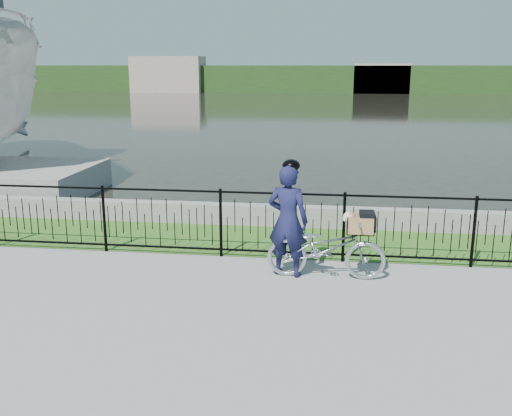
# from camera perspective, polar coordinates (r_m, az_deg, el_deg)

# --- Properties ---
(ground) EXTENTS (120.00, 120.00, 0.00)m
(ground) POSITION_cam_1_polar(r_m,az_deg,el_deg) (7.92, 1.48, -8.88)
(ground) COLOR gray
(ground) RESTS_ON ground
(grass_strip) EXTENTS (60.00, 2.00, 0.01)m
(grass_strip) POSITION_cam_1_polar(r_m,az_deg,el_deg) (10.36, 3.01, -3.26)
(grass_strip) COLOR #35641F
(grass_strip) RESTS_ON ground
(water) EXTENTS (120.00, 120.00, 0.00)m
(water) POSITION_cam_1_polar(r_m,az_deg,el_deg) (40.38, 6.52, 9.67)
(water) COLOR black
(water) RESTS_ON ground
(quay_wall) EXTENTS (60.00, 0.30, 0.40)m
(quay_wall) POSITION_cam_1_polar(r_m,az_deg,el_deg) (11.26, 3.43, -0.79)
(quay_wall) COLOR gray
(quay_wall) RESTS_ON ground
(fence) EXTENTS (14.00, 0.06, 1.15)m
(fence) POSITION_cam_1_polar(r_m,az_deg,el_deg) (9.24, 2.56, -1.72)
(fence) COLOR black
(fence) RESTS_ON ground
(far_treeline) EXTENTS (120.00, 6.00, 3.00)m
(far_treeline) POSITION_cam_1_polar(r_m,az_deg,el_deg) (67.28, 7.05, 12.69)
(far_treeline) COLOR #244219
(far_treeline) RESTS_ON ground
(far_building_left) EXTENTS (8.00, 4.00, 4.00)m
(far_building_left) POSITION_cam_1_polar(r_m,az_deg,el_deg) (67.90, -8.75, 13.07)
(far_building_left) COLOR #A29082
(far_building_left) RESTS_ON ground
(far_building_right) EXTENTS (6.00, 3.00, 3.20)m
(far_building_right) POSITION_cam_1_polar(r_m,az_deg,el_deg) (65.98, 12.37, 12.54)
(far_building_right) COLOR #A29082
(far_building_right) RESTS_ON ground
(bicycle_rig) EXTENTS (1.75, 0.61, 1.05)m
(bicycle_rig) POSITION_cam_1_polar(r_m,az_deg,el_deg) (8.52, 7.11, -3.93)
(bicycle_rig) COLOR #ADB4BA
(bicycle_rig) RESTS_ON ground
(cyclist) EXTENTS (0.70, 0.55, 1.77)m
(cyclist) POSITION_cam_1_polar(r_m,az_deg,el_deg) (8.47, 3.21, -1.11)
(cyclist) COLOR #15173C
(cyclist) RESTS_ON ground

